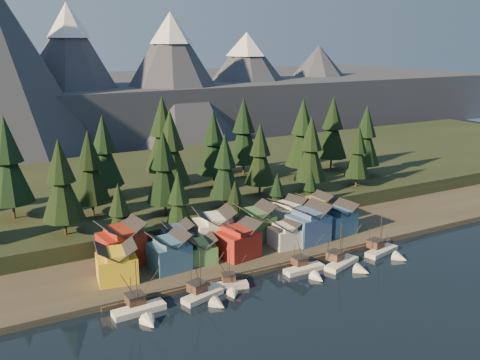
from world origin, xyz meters
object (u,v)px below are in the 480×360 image
boat_0 (141,305)px  boat_1 (206,290)px  house_back_0 (121,242)px  house_front_1 (169,250)px  boat_2 (230,282)px  house_front_0 (116,262)px  boat_6 (386,246)px  boat_5 (346,259)px  boat_4 (307,265)px  house_back_1 (178,237)px

boat_0 → boat_1: size_ratio=1.03×
boat_0 → house_back_0: house_back_0 is taller
house_front_1 → boat_1: bearing=-87.5°
boat_1 → boat_2: boat_1 is taller
boat_0 → house_front_1: boat_0 is taller
boat_0 → house_front_0: 15.72m
boat_6 → boat_1: bearing=166.6°
boat_5 → house_front_0: boat_5 is taller
house_front_0 → house_front_1: bearing=9.8°
boat_1 → house_back_0: house_back_0 is taller
boat_6 → boat_4: bearing=165.0°
house_front_0 → house_back_0: house_back_0 is taller
house_front_0 → house_back_0: (3.73, 8.60, 1.08)m
boat_5 → house_back_0: 55.10m
house_front_1 → boat_6: bearing=-21.1°
boat_1 → house_back_1: boat_1 is taller
boat_1 → house_front_1: size_ratio=1.32×
house_front_1 → house_back_1: size_ratio=1.16×
boat_2 → house_back_0: house_back_0 is taller
boat_2 → house_front_1: (-9.03, 14.02, 4.26)m
boat_0 → boat_5: bearing=-4.7°
boat_0 → boat_5: (51.93, -1.65, -0.02)m
house_front_1 → house_back_0: 12.32m
boat_0 → house_front_1: (12.31, 15.49, 3.83)m
boat_0 → boat_6: (66.08, -0.42, -0.01)m
boat_0 → boat_6: size_ratio=1.02×
boat_2 → boat_4: bearing=14.3°
boat_1 → house_front_1: boat_1 is taller
boat_4 → boat_0: bearing=179.4°
boat_6 → house_front_0: 68.40m
boat_1 → house_back_1: bearing=65.2°
boat_6 → boat_5: bearing=171.6°
house_back_0 → house_back_1: bearing=-6.5°
boat_2 → boat_1: bearing=-146.7°
house_front_0 → house_back_1: house_front_0 is taller
boat_0 → house_back_1: (17.97, 24.03, 3.32)m
boat_2 → boat_5: boat_5 is taller
boat_4 → house_back_1: boat_4 is taller
house_back_1 → boat_4: bearing=-39.6°
house_front_0 → house_back_1: (18.37, 8.76, -0.37)m
boat_2 → boat_6: bearing=15.3°
boat_0 → house_back_1: size_ratio=1.58×
boat_4 → house_back_0: bearing=147.4°
boat_1 → boat_5: size_ratio=0.98×
house_back_0 → boat_0: bearing=-105.0°
house_back_1 → boat_1: bearing=-92.8°
boat_5 → house_back_0: house_back_0 is taller
boat_5 → boat_1: bearing=159.3°
house_front_0 → house_back_1: 20.35m
boat_0 → boat_4: bearing=-2.5°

